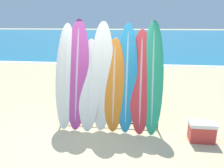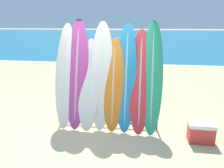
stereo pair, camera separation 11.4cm
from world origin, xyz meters
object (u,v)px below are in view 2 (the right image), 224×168
(surfboard_slot_4, at_px, (113,85))
(surfboard_slot_7, at_px, (152,77))
(surfboard_slot_3, at_px, (101,76))
(person_far_left, at_px, (118,55))
(surfboard_slot_1, at_px, (77,74))
(person_near_water, at_px, (122,61))
(surfboard_slot_0, at_px, (65,76))
(surfboard_slot_2, at_px, (89,84))
(surfboard_rack, at_px, (107,109))
(person_mid_beach, at_px, (78,55))
(surfboard_slot_5, at_px, (126,78))
(person_far_right, at_px, (115,53))
(cooler_box, at_px, (201,132))
(surfboard_slot_6, at_px, (140,81))

(surfboard_slot_4, height_order, surfboard_slot_7, surfboard_slot_7)
(surfboard_slot_3, relative_size, person_far_left, 1.42)
(surfboard_slot_1, relative_size, person_near_water, 1.48)
(surfboard_slot_0, distance_m, surfboard_slot_4, 1.19)
(surfboard_slot_2, distance_m, surfboard_slot_3, 0.37)
(surfboard_rack, xyz_separation_m, person_mid_beach, (-2.30, 5.40, 0.50))
(surfboard_slot_5, xyz_separation_m, person_near_water, (-0.48, 3.79, -0.29))
(person_mid_beach, bearing_deg, surfboard_slot_2, 97.90)
(surfboard_slot_5, distance_m, person_far_right, 7.06)
(surfboard_slot_0, xyz_separation_m, surfboard_slot_1, (0.28, 0.02, 0.05))
(surfboard_slot_2, xyz_separation_m, surfboard_slot_4, (0.59, -0.01, 0.01))
(surfboard_slot_3, xyz_separation_m, cooler_box, (2.24, -0.49, -1.04))
(surfboard_slot_4, distance_m, person_near_water, 3.86)
(surfboard_slot_0, height_order, surfboard_slot_2, surfboard_slot_0)
(surfboard_slot_5, relative_size, person_near_water, 1.42)
(surfboard_slot_1, distance_m, surfboard_slot_7, 1.78)
(person_far_left, bearing_deg, surfboard_rack, 109.73)
(surfboard_slot_7, xyz_separation_m, person_mid_beach, (-3.33, 5.28, -0.31))
(surfboard_slot_1, distance_m, person_far_right, 6.96)
(surfboard_slot_1, bearing_deg, surfboard_slot_2, -11.60)
(surfboard_slot_1, bearing_deg, surfboard_slot_4, -4.68)
(cooler_box, bearing_deg, surfboard_slot_4, 167.34)
(person_far_right, height_order, cooler_box, person_far_right)
(surfboard_slot_4, height_order, person_far_right, surfboard_slot_4)
(surfboard_slot_7, height_order, person_far_left, surfboard_slot_7)
(person_far_right, bearing_deg, cooler_box, 21.77)
(surfboard_slot_3, distance_m, person_mid_beach, 5.75)
(surfboard_slot_2, height_order, cooler_box, surfboard_slot_2)
(surfboard_slot_6, bearing_deg, person_far_right, 102.16)
(surfboard_slot_4, xyz_separation_m, person_near_water, (-0.19, 3.86, -0.12))
(surfboard_rack, bearing_deg, surfboard_slot_5, 12.25)
(surfboard_slot_3, bearing_deg, surfboard_slot_5, 1.56)
(surfboard_rack, distance_m, person_mid_beach, 5.89)
(surfboard_slot_1, xyz_separation_m, person_near_water, (0.71, 3.78, -0.34))
(surfboard_slot_1, bearing_deg, person_far_left, 86.24)
(surfboard_slot_2, xyz_separation_m, surfboard_slot_3, (0.30, 0.04, 0.21))
(surfboard_slot_7, distance_m, person_near_water, 3.93)
(surfboard_slot_6, distance_m, surfboard_slot_7, 0.29)
(surfboard_slot_4, bearing_deg, surfboard_slot_2, 178.91)
(surfboard_rack, bearing_deg, surfboard_slot_6, 6.75)
(surfboard_slot_3, distance_m, person_far_right, 7.00)
(surfboard_rack, xyz_separation_m, cooler_box, (2.09, -0.41, -0.24))
(surfboard_slot_5, bearing_deg, surfboard_slot_3, -178.44)
(surfboard_slot_4, relative_size, person_far_left, 1.20)
(person_near_water, xyz_separation_m, cooler_box, (2.13, -4.30, -0.73))
(surfboard_slot_0, height_order, person_far_left, surfboard_slot_0)
(person_far_left, bearing_deg, surfboard_slot_0, 99.02)
(surfboard_slot_2, relative_size, cooler_box, 3.92)
(surfboard_slot_3, relative_size, surfboard_slot_7, 0.99)
(surfboard_slot_5, relative_size, surfboard_slot_7, 0.98)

